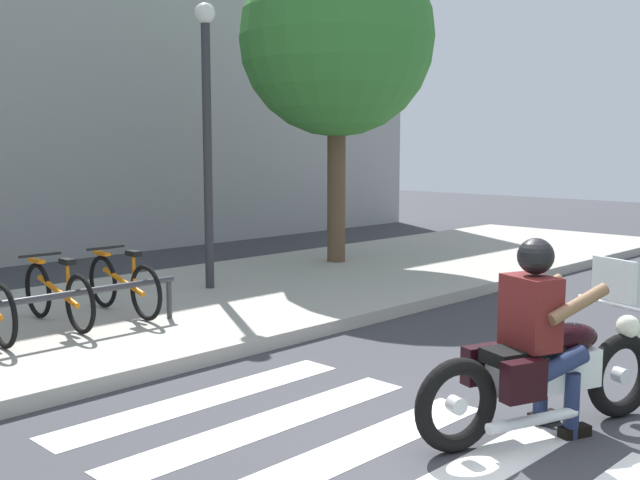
{
  "coord_description": "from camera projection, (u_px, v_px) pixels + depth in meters",
  "views": [
    {
      "loc": [
        -4.33,
        -2.53,
        2.1
      ],
      "look_at": [
        1.61,
        3.29,
        1.05
      ],
      "focal_mm": 42.24,
      "sensor_mm": 36.0,
      "label": 1
    }
  ],
  "objects": [
    {
      "name": "bicycle_5",
      "position": [
        123.0,
        285.0,
        8.71
      ],
      "size": [
        0.48,
        1.61,
        0.77
      ],
      "color": "black",
      "rests_on": "sidewalk"
    },
    {
      "name": "motorcycle",
      "position": [
        546.0,
        371.0,
        5.47
      ],
      "size": [
        2.12,
        0.95,
        1.25
      ],
      "color": "black",
      "rests_on": "ground"
    },
    {
      "name": "sidewalk",
      "position": [
        100.0,
        320.0,
        8.77
      ],
      "size": [
        24.0,
        4.4,
        0.15
      ],
      "primitive_type": "cube",
      "color": "#A8A399",
      "rests_on": "ground"
    },
    {
      "name": "crosswalk_stripe_5",
      "position": [
        204.0,
        399.0,
        6.26
      ],
      "size": [
        2.8,
        0.4,
        0.01
      ],
      "primitive_type": "cube",
      "color": "white",
      "rests_on": "ground"
    },
    {
      "name": "rider",
      "position": [
        539.0,
        323.0,
        5.39
      ],
      "size": [
        0.74,
        0.67,
        1.45
      ],
      "color": "#591919",
      "rests_on": "ground"
    },
    {
      "name": "crosswalk_stripe_3",
      "position": [
        345.0,
        453.0,
        5.15
      ],
      "size": [
        2.8,
        0.4,
        0.01
      ],
      "primitive_type": "cube",
      "color": "white",
      "rests_on": "ground"
    },
    {
      "name": "tree_near_rack",
      "position": [
        337.0,
        39.0,
        12.32
      ],
      "size": [
        3.22,
        3.22,
        5.46
      ],
      "color": "brown",
      "rests_on": "ground"
    },
    {
      "name": "ground_plane",
      "position": [
        501.0,
        458.0,
        5.08
      ],
      "size": [
        48.0,
        48.0,
        0.0
      ],
      "primitive_type": "plane",
      "color": "#38383D"
    },
    {
      "name": "crosswalk_stripe_4",
      "position": [
        267.0,
        423.0,
        5.71
      ],
      "size": [
        2.8,
        0.4,
        0.01
      ],
      "primitive_type": "cube",
      "color": "white",
      "rests_on": "ground"
    },
    {
      "name": "street_lamp",
      "position": [
        207.0,
        121.0,
        10.11
      ],
      "size": [
        0.28,
        0.28,
        3.98
      ],
      "color": "#2D2D33",
      "rests_on": "ground"
    },
    {
      "name": "bicycle_4",
      "position": [
        58.0,
        294.0,
        8.14
      ],
      "size": [
        0.48,
        1.65,
        0.76
      ],
      "color": "black",
      "rests_on": "sidewalk"
    }
  ]
}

